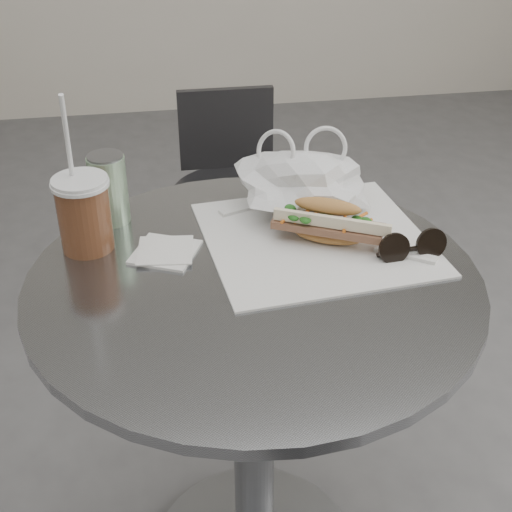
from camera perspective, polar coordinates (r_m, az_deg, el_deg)
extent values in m
cylinder|color=slate|center=(1.42, -0.15, -14.15)|extent=(0.08, 0.08, 0.71)
cylinder|color=slate|center=(1.19, -0.17, -2.05)|extent=(0.76, 0.76, 0.02)
cylinder|color=#2E2E30|center=(2.34, -1.58, -4.30)|extent=(0.33, 0.33, 0.02)
cylinder|color=#2E2E30|center=(2.22, -1.66, 0.02)|extent=(0.06, 0.06, 0.44)
cylinder|color=#2E2E30|center=(2.12, -1.75, 5.02)|extent=(0.37, 0.37, 0.02)
cube|color=#2E2E30|center=(2.22, -2.42, 10.16)|extent=(0.29, 0.03, 0.25)
cube|color=white|center=(1.29, 4.76, 1.42)|extent=(0.42, 0.40, 0.00)
ellipsoid|color=#BA8146|center=(1.27, 5.74, 1.64)|extent=(0.25, 0.18, 0.03)
cube|color=brown|center=(1.26, 5.78, 2.40)|extent=(0.20, 0.14, 0.01)
ellipsoid|color=#BA8146|center=(1.26, 5.75, 3.70)|extent=(0.25, 0.19, 0.04)
cylinder|color=brown|center=(1.27, -13.55, 3.05)|extent=(0.09, 0.09, 0.12)
cylinder|color=silver|center=(1.24, -13.94, 5.77)|extent=(0.10, 0.10, 0.01)
cylinder|color=white|center=(1.22, -14.70, 7.80)|extent=(0.02, 0.07, 0.23)
cylinder|color=black|center=(1.23, 11.00, 0.55)|extent=(0.06, 0.02, 0.06)
cylinder|color=black|center=(1.26, 13.84, 0.93)|extent=(0.06, 0.02, 0.06)
cube|color=black|center=(1.25, 12.40, 0.49)|extent=(0.02, 0.01, 0.01)
cube|color=white|center=(1.25, -7.27, 0.31)|extent=(0.14, 0.14, 0.01)
cube|color=white|center=(1.25, -7.28, 0.46)|extent=(0.11, 0.11, 0.00)
cylinder|color=#65AA63|center=(1.35, -11.70, 5.23)|extent=(0.07, 0.07, 0.13)
cylinder|color=slate|center=(1.32, -12.01, 7.81)|extent=(0.07, 0.07, 0.00)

